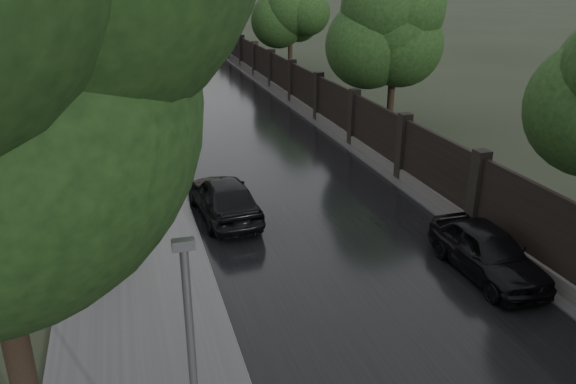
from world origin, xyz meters
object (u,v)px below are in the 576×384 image
at_px(tree_right_c, 290,10).
at_px(tree_left_far, 73,22).
at_px(car_right_near, 488,251).
at_px(tree_right_b, 395,33).
at_px(hatchback_left, 224,197).
at_px(traffic_light, 153,86).

bearing_deg(tree_right_c, tree_left_far, -147.17).
height_order(tree_left_far, car_right_near, tree_left_far).
distance_m(tree_right_b, hatchback_left, 14.22).
bearing_deg(tree_right_c, traffic_light, -128.18).
distance_m(tree_left_far, car_right_near, 25.64).
relative_size(tree_left_far, tree_right_c, 1.05).
bearing_deg(hatchback_left, tree_right_b, -144.92).
xyz_separation_m(tree_right_b, tree_right_c, (0.00, 18.00, 0.00)).
bearing_deg(traffic_light, tree_right_c, 51.82).
xyz_separation_m(tree_right_c, hatchback_left, (-10.43, -26.69, -4.20)).
xyz_separation_m(tree_right_b, car_right_near, (-4.23, -14.57, -4.25)).
xyz_separation_m(tree_left_far, tree_right_c, (15.50, 10.00, -0.29)).
relative_size(tree_left_far, traffic_light, 1.85).
bearing_deg(tree_right_b, hatchback_left, -140.19).
distance_m(hatchback_left, car_right_near, 8.55).
distance_m(tree_left_far, tree_right_b, 17.45).
height_order(tree_left_far, hatchback_left, tree_left_far).
height_order(hatchback_left, car_right_near, hatchback_left).
relative_size(tree_right_b, car_right_near, 1.72).
xyz_separation_m(tree_right_c, traffic_light, (-11.80, -15.01, -2.55)).
bearing_deg(hatchback_left, tree_left_far, -77.84).
bearing_deg(tree_left_far, traffic_light, -53.53).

